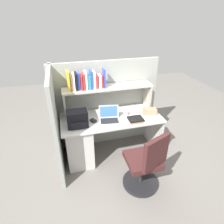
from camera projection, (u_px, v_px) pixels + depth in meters
ground_plane at (111, 152)px, 3.40m from camera, size 8.00×8.00×0.00m
desk at (88, 137)px, 3.11m from camera, size 1.60×0.70×0.73m
cubicle_partition_rear at (106, 104)px, 3.35m from camera, size 1.84×0.05×1.55m
cubicle_partition_left at (56, 124)px, 2.79m from camera, size 0.05×1.06×1.55m
overhead_hutch at (108, 92)px, 3.05m from camera, size 1.44×0.28×0.45m
reference_books_on_shelf at (85, 81)px, 2.86m from camera, size 0.57×0.18×0.30m
laptop at (109, 117)px, 2.94m from camera, size 0.34×0.29×0.22m
backpack at (77, 119)px, 2.76m from camera, size 0.30×0.22×0.24m
computer_mouse at (93, 121)px, 2.92m from camera, size 0.10×0.12×0.03m
paper_cup at (126, 113)px, 3.08m from camera, size 0.08×0.08×0.09m
tissue_box at (150, 111)px, 3.11m from camera, size 0.24×0.17×0.10m
desk_book_stack at (135, 120)px, 2.92m from camera, size 0.23×0.20×0.06m
office_chair at (145, 165)px, 2.57m from camera, size 0.53×0.55×0.93m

